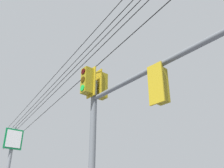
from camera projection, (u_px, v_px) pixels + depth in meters
signal_mast_assembly at (111, 111)px, 7.69m from camera, size 5.35×1.01×6.01m
overhead_wire_span at (80, 62)px, 10.46m from camera, size 28.34×1.49×1.76m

